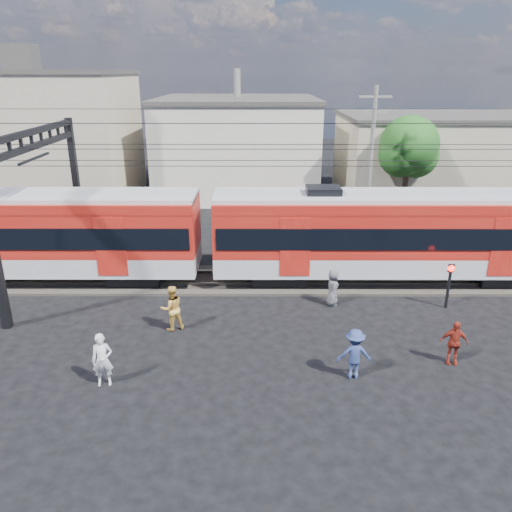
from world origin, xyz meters
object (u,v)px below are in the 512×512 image
(commuter_train, at_px, (397,232))
(crossing_signal, at_px, (450,278))
(pedestrian_c, at_px, (354,354))
(pedestrian_a, at_px, (102,360))

(commuter_train, bearing_deg, crossing_signal, -60.85)
(pedestrian_c, bearing_deg, pedestrian_a, 2.16)
(pedestrian_c, xyz_separation_m, crossing_signal, (4.76, 5.03, 0.49))
(commuter_train, distance_m, pedestrian_c, 8.56)
(pedestrian_a, bearing_deg, pedestrian_c, -7.08)
(commuter_train, relative_size, pedestrian_a, 28.79)
(commuter_train, relative_size, crossing_signal, 26.08)
(commuter_train, bearing_deg, pedestrian_c, -112.57)
(pedestrian_a, bearing_deg, crossing_signal, 13.26)
(commuter_train, distance_m, crossing_signal, 3.32)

